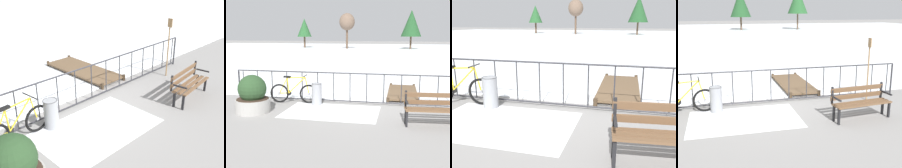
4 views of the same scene
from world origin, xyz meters
TOP-DOWN VIEW (x-y plane):
  - ground_plane at (0.00, 0.00)m, footprint 160.00×160.00m
  - frozen_pond at (0.00, 28.40)m, footprint 80.00×56.00m
  - snow_patch at (-0.66, -1.20)m, footprint 2.89×1.90m
  - railing_fence at (0.00, 0.00)m, footprint 9.06×0.06m
  - bicycle_near_railing at (-2.20, -0.34)m, footprint 1.71×0.52m
  - park_bench at (2.32, -1.88)m, footprint 1.64×0.64m
  - trash_bin at (-1.36, -0.40)m, footprint 0.35×0.35m
  - wooden_dock at (1.49, 1.78)m, footprint 1.10×3.05m
  - tree_far_west at (-7.03, 35.39)m, footprint 2.42×2.42m
  - tree_centre at (2.78, 36.11)m, footprint 3.07×3.07m
  - tree_east_mid at (-14.68, 37.13)m, footprint 2.41×2.41m

SIDE VIEW (x-z plane):
  - ground_plane at x=0.00m, z-range 0.00..0.00m
  - snow_patch at x=-0.66m, z-range 0.00..0.01m
  - frozen_pond at x=0.00m, z-range 0.00..0.03m
  - wooden_dock at x=1.49m, z-range 0.02..0.22m
  - bicycle_near_railing at x=-2.20m, z-range -0.12..0.86m
  - trash_bin at x=-1.36m, z-range 0.01..0.74m
  - park_bench at x=2.32m, z-range 0.07..0.96m
  - railing_fence at x=0.00m, z-range 0.02..1.09m
  - tree_east_mid at x=-14.68m, z-range 0.90..5.75m
  - tree_centre at x=2.78m, z-range 0.95..6.86m
  - tree_far_west at x=-7.03m, z-range 1.38..6.90m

